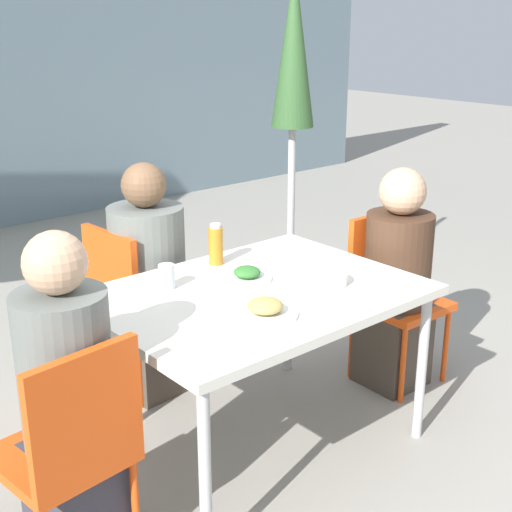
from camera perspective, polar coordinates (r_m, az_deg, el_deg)
ground_plane at (r=3.30m, az=0.00°, el=-14.78°), size 24.00×24.00×0.00m
dining_table at (r=2.97m, az=0.00°, el=-3.75°), size 1.31×0.98×0.74m
chair_left at (r=2.46m, az=-14.54°, el=-14.31°), size 0.44×0.44×0.86m
person_left at (r=2.51m, az=-14.71°, el=-11.83°), size 0.31×0.31×1.20m
chair_right at (r=3.73m, az=10.68°, el=-2.30°), size 0.41×0.41×0.86m
person_right at (r=3.63m, az=11.16°, el=-2.29°), size 0.33×0.33×1.13m
chair_far at (r=3.56m, az=-10.05°, el=-3.29°), size 0.43×0.43×0.86m
person_far at (r=3.55m, az=-8.56°, el=-2.54°), size 0.37×0.37×1.17m
closed_umbrella at (r=4.11m, az=2.98°, el=13.56°), size 0.36×0.36×2.10m
plate_0 at (r=2.70m, az=0.73°, el=-4.31°), size 0.25×0.25×0.07m
plate_1 at (r=3.06m, az=-0.72°, el=-1.55°), size 0.21×0.21×0.06m
bottle at (r=3.24m, az=-3.24°, el=0.89°), size 0.07×0.07×0.19m
drinking_cup at (r=2.98m, az=-7.15°, el=-1.64°), size 0.07×0.07×0.10m
salad_bowl at (r=3.02m, az=5.54°, el=-1.77°), size 0.19×0.19×0.05m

